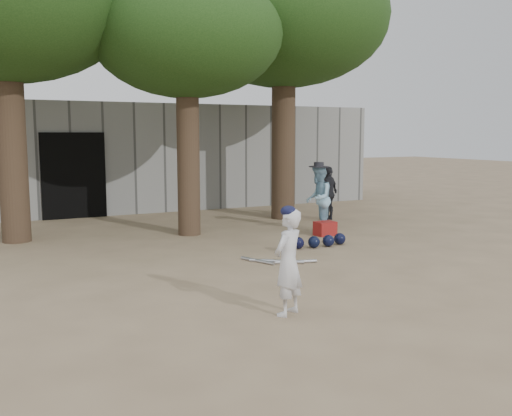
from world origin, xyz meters
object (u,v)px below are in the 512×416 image
boy_player (288,262)px  spectator_blue (318,199)px  spectator_dark (329,193)px  red_bag (325,228)px

boy_player → spectator_blue: (3.55, 4.82, 0.09)m
spectator_blue → spectator_dark: spectator_blue is taller
spectator_blue → red_bag: size_ratio=3.52×
spectator_blue → red_bag: spectator_blue is taller
spectator_dark → red_bag: spectator_dark is taller
spectator_dark → red_bag: size_ratio=3.24×
boy_player → spectator_blue: spectator_blue is taller
spectator_blue → spectator_dark: size_ratio=1.09×
red_bag → spectator_blue: bearing=74.2°
spectator_blue → red_bag: 0.78m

